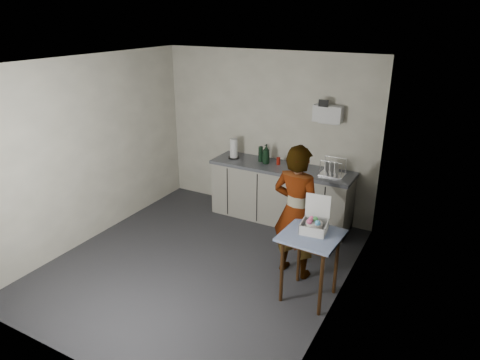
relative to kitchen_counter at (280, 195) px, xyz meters
The scene contains 15 objects.
ground 1.80m from the kitchen_counter, 103.24° to the right, with size 4.00×4.00×0.00m, color #26262B.
wall_back 1.00m from the kitchen_counter, 144.05° to the left, with size 3.60×0.02×2.60m, color beige.
wall_right 2.36m from the kitchen_counter, 50.73° to the right, with size 0.02×4.00×2.60m, color beige.
wall_left 2.91m from the kitchen_counter, 142.18° to the right, with size 0.02×4.00×2.60m, color beige.
ceiling 2.78m from the kitchen_counter, 103.24° to the right, with size 3.60×4.00×0.01m, color white.
kitchen_counter is the anchor object (origin of this frame).
wall_shelf 1.47m from the kitchen_counter, 20.15° to the left, with size 0.42×0.18×0.37m.
side_table 2.04m from the kitchen_counter, 56.93° to the right, with size 0.67×0.67×0.83m.
standing_man 1.55m from the kitchen_counter, 59.56° to the right, with size 0.62×0.41×1.70m, color #B2A593.
soap_bottle 0.69m from the kitchen_counter, behind, with size 0.12×0.12×0.31m, color black.
soda_can 0.55m from the kitchen_counter, 146.28° to the left, with size 0.06×0.06×0.11m, color red.
dark_bottle 0.72m from the kitchen_counter, behind, with size 0.07×0.07×0.24m, color black.
paper_towel 1.05m from the kitchen_counter, behind, with size 0.18×0.18×0.32m.
dish_rack 0.96m from the kitchen_counter, ahead, with size 0.35×0.26×0.24m.
bakery_box 2.00m from the kitchen_counter, 55.68° to the right, with size 0.31×0.32×0.40m.
Camera 1 is at (2.81, -4.04, 3.11)m, focal length 32.00 mm.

